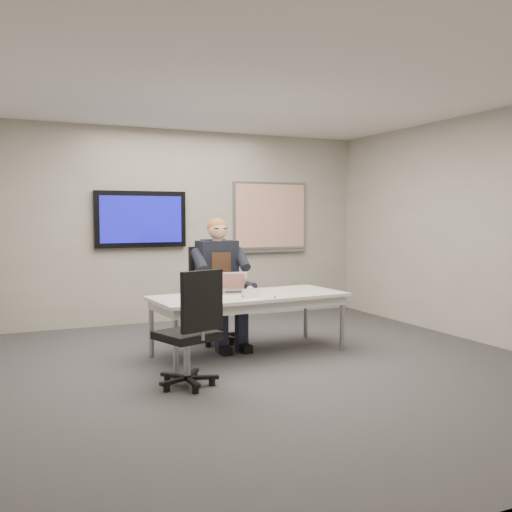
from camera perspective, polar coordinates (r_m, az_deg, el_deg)
name	(u,v)px	position (r m, az deg, el deg)	size (l,w,h in m)	color
floor	(260,371)	(5.83, 0.36, -11.39)	(6.00, 6.00, 0.02)	#343437
ceiling	(260,87)	(5.76, 0.37, 16.56)	(6.00, 6.00, 0.02)	white
wall_back	(174,226)	(8.44, -8.20, 2.99)	(6.00, 0.02, 2.80)	#9D988E
wall_front	(507,246)	(3.16, 23.78, 0.89)	(6.00, 0.02, 2.80)	#9D988E
wall_right	(486,228)	(7.40, 22.00, 2.58)	(0.02, 6.00, 2.80)	#9D988E
conference_table	(249,301)	(6.41, -0.71, -4.55)	(2.23, 1.06, 0.67)	white
tv_display	(141,219)	(8.26, -11.44, 3.62)	(1.30, 0.09, 0.80)	black
whiteboard	(270,217)	(8.97, 1.42, 3.92)	(1.25, 0.08, 1.10)	gray
office_chair_far	(214,312)	(7.06, -4.21, -5.63)	(0.65, 0.65, 1.17)	black
office_chair_near	(190,351)	(5.24, -6.60, -9.41)	(0.65, 0.65, 1.08)	black
seated_person	(223,295)	(6.76, -3.32, -3.93)	(0.48, 0.83, 1.52)	#1E2032
laptop	(235,288)	(6.53, -2.11, -3.20)	(0.37, 0.38, 0.23)	silver
name_tent	(251,293)	(6.20, -0.49, -3.70)	(0.23, 0.06, 0.09)	white
pen	(275,297)	(6.18, 1.88, -4.10)	(0.01, 0.01, 0.15)	black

